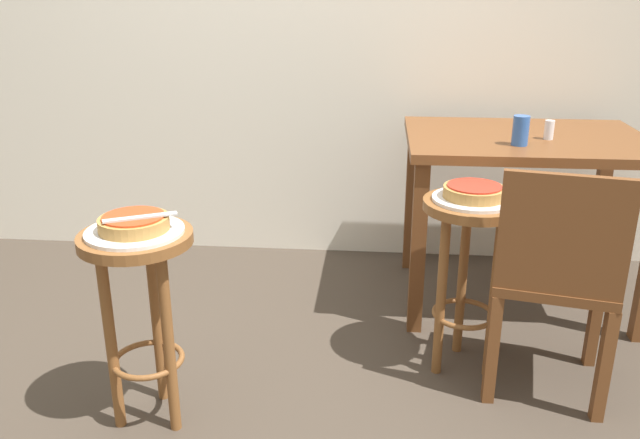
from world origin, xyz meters
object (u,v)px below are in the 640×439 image
condiment_shaker (549,130)px  stool_middle (469,249)px  stool_foreground (141,287)px  wooden_chair (555,274)px  cup_near_edge (521,131)px  pizza_foreground (134,223)px  serving_plate_middle (473,199)px  serving_plate_foreground (135,231)px  dining_table (524,162)px  pizza_server_knife (140,217)px  pizza_middle (474,191)px

condiment_shaker → stool_middle: bearing=-124.6°
stool_foreground → wooden_chair: (1.35, 0.27, -0.02)m
cup_near_edge → condiment_shaker: (0.14, 0.12, -0.02)m
pizza_foreground → serving_plate_middle: bearing=21.1°
serving_plate_foreground → dining_table: size_ratio=0.30×
stool_foreground → pizza_server_knife: 0.25m
pizza_foreground → stool_middle: pizza_foreground is taller
pizza_foreground → dining_table: size_ratio=0.21×
cup_near_edge → wooden_chair: size_ratio=0.14×
pizza_server_knife → stool_foreground: bearing=120.2°
dining_table → serving_plate_foreground: bearing=-143.6°
serving_plate_middle → condiment_shaker: (0.37, 0.53, 0.14)m
stool_middle → wooden_chair: 0.31m
pizza_foreground → dining_table: (1.38, 1.01, -0.05)m
wooden_chair → pizza_middle: bearing=151.2°
pizza_middle → dining_table: size_ratio=0.21×
pizza_server_knife → cup_near_edge: bearing=7.6°
dining_table → stool_foreground: bearing=-143.6°
pizza_foreground → stool_middle: (1.08, 0.42, -0.22)m
serving_plate_middle → wooden_chair: size_ratio=0.34×
stool_foreground → cup_near_edge: (1.31, 0.83, 0.35)m
pizza_foreground → condiment_shaker: size_ratio=2.70×
serving_plate_middle → condiment_shaker: 0.66m
stool_foreground → serving_plate_middle: bearing=21.1°
wooden_chair → pizza_server_knife: size_ratio=3.86×
pizza_middle → condiment_shaker: 0.66m
stool_middle → dining_table: bearing=63.6°
stool_middle → condiment_shaker: bearing=55.4°
pizza_foreground → wooden_chair: 1.40m
serving_plate_foreground → serving_plate_middle: same height
stool_foreground → pizza_foreground: 0.22m
stool_middle → cup_near_edge: 0.59m
condiment_shaker → dining_table: bearing=138.8°
stool_middle → serving_plate_middle: (0.00, 0.00, 0.19)m
pizza_foreground → serving_plate_middle: size_ratio=0.74×
serving_plate_foreground → pizza_foreground: size_ratio=1.40×
stool_middle → stool_foreground: bearing=-158.9°
pizza_middle → condiment_shaker: (0.37, 0.53, 0.11)m
stool_foreground → serving_plate_middle: 1.17m
stool_middle → wooden_chair: (0.27, -0.15, -0.02)m
stool_foreground → pizza_middle: bearing=21.1°
condiment_shaker → pizza_server_knife: condiment_shaker is taller
cup_near_edge → pizza_server_knife: cup_near_edge is taller
stool_foreground → stool_middle: same height
pizza_middle → cup_near_edge: size_ratio=1.81×
stool_middle → pizza_middle: pizza_middle is taller
serving_plate_middle → cup_near_edge: bearing=61.3°
serving_plate_foreground → stool_middle: 1.17m
serving_plate_middle → pizza_middle: bearing=180.0°
dining_table → condiment_shaker: (0.07, -0.06, 0.16)m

